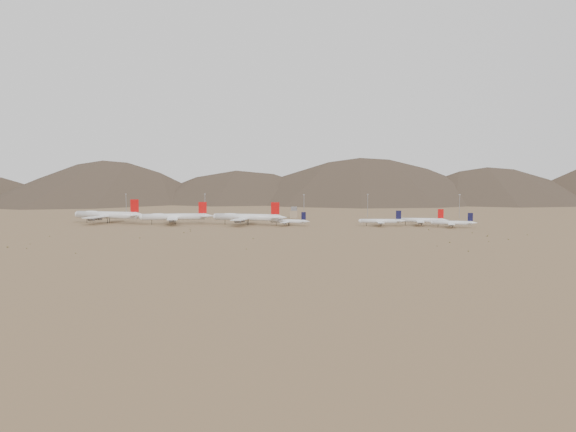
# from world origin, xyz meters

# --- Properties ---
(ground) EXTENTS (3000.00, 3000.00, 0.00)m
(ground) POSITION_xyz_m (0.00, 0.00, 0.00)
(ground) COLOR #9B7950
(ground) RESTS_ON ground
(mountain_ridge) EXTENTS (4400.00, 1000.00, 300.00)m
(mountain_ridge) POSITION_xyz_m (0.00, 900.00, 150.00)
(mountain_ridge) COLOR #4D3A2E
(mountain_ridge) RESTS_ON ground
(widebody_west) EXTENTS (77.06, 60.18, 23.07)m
(widebody_west) POSITION_xyz_m (-139.65, 32.32, 7.95)
(widebody_west) COLOR white
(widebody_west) RESTS_ON ground
(widebody_centre) EXTENTS (66.99, 53.18, 20.56)m
(widebody_centre) POSITION_xyz_m (-72.71, 28.00, 7.09)
(widebody_centre) COLOR white
(widebody_centre) RESTS_ON ground
(widebody_east) EXTENTS (71.15, 55.24, 21.19)m
(widebody_east) POSITION_xyz_m (-3.91, 26.94, 7.31)
(widebody_east) COLOR white
(widebody_east) RESTS_ON ground
(narrowbody_a) EXTENTS (37.68, 27.69, 12.62)m
(narrowbody_a) POSITION_xyz_m (35.51, 24.31, 4.10)
(narrowbody_a) COLOR white
(narrowbody_a) RESTS_ON ground
(narrowbody_b) EXTENTS (42.46, 30.56, 14.01)m
(narrowbody_b) POSITION_xyz_m (118.15, 29.87, 4.55)
(narrowbody_b) COLOR white
(narrowbody_b) RESTS_ON ground
(narrowbody_c) EXTENTS (46.05, 33.07, 15.19)m
(narrowbody_c) POSITION_xyz_m (154.65, 38.22, 4.93)
(narrowbody_c) COLOR white
(narrowbody_c) RESTS_ON ground
(narrowbody_d) EXTENTS (39.58, 28.72, 13.10)m
(narrowbody_d) POSITION_xyz_m (179.27, 21.47, 4.25)
(narrowbody_d) COLOR white
(narrowbody_d) RESTS_ON ground
(control_tower) EXTENTS (8.00, 8.00, 12.00)m
(control_tower) POSITION_xyz_m (30.00, 120.00, 5.32)
(control_tower) COLOR gray
(control_tower) RESTS_ON ground
(mast_far_west) EXTENTS (2.00, 0.60, 25.70)m
(mast_far_west) POSITION_xyz_m (-155.20, 114.37, 14.20)
(mast_far_west) COLOR gray
(mast_far_west) RESTS_ON ground
(mast_west) EXTENTS (2.00, 0.60, 25.70)m
(mast_west) POSITION_xyz_m (-70.05, 128.20, 14.20)
(mast_west) COLOR gray
(mast_west) RESTS_ON ground
(mast_centre) EXTENTS (2.00, 0.60, 25.70)m
(mast_centre) POSITION_xyz_m (41.49, 110.52, 14.20)
(mast_centre) COLOR gray
(mast_centre) RESTS_ON ground
(mast_east) EXTENTS (2.00, 0.60, 25.70)m
(mast_east) POSITION_xyz_m (108.71, 135.71, 14.20)
(mast_east) COLOR gray
(mast_east) RESTS_ON ground
(mast_far_east) EXTENTS (2.00, 0.60, 25.70)m
(mast_far_east) POSITION_xyz_m (205.05, 132.96, 14.20)
(mast_far_east) COLOR gray
(mast_far_east) RESTS_ON ground
(desert_scrub) EXTENTS (442.76, 174.72, 0.91)m
(desert_scrub) POSITION_xyz_m (-2.92, -94.42, 0.34)
(desert_scrub) COLOR brown
(desert_scrub) RESTS_ON ground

